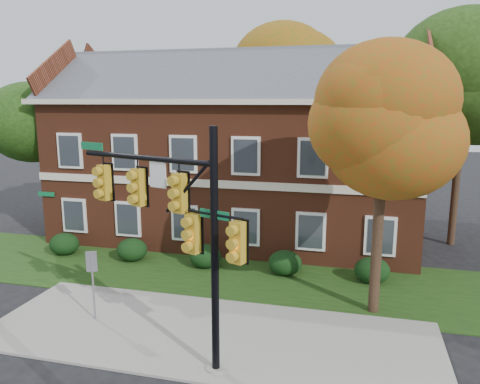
% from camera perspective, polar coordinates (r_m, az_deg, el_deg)
% --- Properties ---
extents(ground, '(120.00, 120.00, 0.00)m').
position_cam_1_polar(ground, '(14.40, -5.19, -18.86)').
color(ground, black).
rests_on(ground, ground).
extents(sidewalk, '(14.00, 5.00, 0.08)m').
position_cam_1_polar(sidewalk, '(15.21, -3.88, -16.93)').
color(sidewalk, gray).
rests_on(sidewalk, ground).
extents(grass_strip, '(30.00, 6.00, 0.04)m').
position_cam_1_polar(grass_strip, '(19.59, 0.75, -10.32)').
color(grass_strip, '#193811').
rests_on(grass_strip, ground).
extents(apartment_building, '(18.80, 8.80, 9.74)m').
position_cam_1_polar(apartment_building, '(24.59, -0.49, 6.01)').
color(apartment_building, brown).
rests_on(apartment_building, ground).
extents(hedge_far_left, '(1.40, 1.26, 1.05)m').
position_cam_1_polar(hedge_far_left, '(23.66, -20.63, -5.95)').
color(hedge_far_left, black).
rests_on(hedge_far_left, ground).
extents(hedge_left, '(1.40, 1.26, 1.05)m').
position_cam_1_polar(hedge_left, '(21.89, -13.03, -6.87)').
color(hedge_left, black).
rests_on(hedge_left, ground).
extents(hedge_center, '(1.40, 1.26, 1.05)m').
position_cam_1_polar(hedge_center, '(20.57, -4.25, -7.79)').
color(hedge_center, black).
rests_on(hedge_center, ground).
extents(hedge_right, '(1.40, 1.26, 1.05)m').
position_cam_1_polar(hedge_right, '(19.79, 5.51, -8.59)').
color(hedge_right, black).
rests_on(hedge_right, ground).
extents(hedge_far_right, '(1.40, 1.26, 1.05)m').
position_cam_1_polar(hedge_far_right, '(19.61, 15.80, -9.17)').
color(hedge_far_right, black).
rests_on(hedge_far_right, ground).
extents(tree_near_right, '(4.50, 4.25, 8.58)m').
position_cam_1_polar(tree_near_right, '(15.63, 18.05, 8.69)').
color(tree_near_right, black).
rests_on(tree_near_right, ground).
extents(tree_left_rear, '(5.40, 5.10, 8.88)m').
position_cam_1_polar(tree_left_rear, '(27.66, -21.30, 9.35)').
color(tree_left_rear, black).
rests_on(tree_left_rear, ground).
extents(tree_right_rear, '(6.30, 5.95, 10.62)m').
position_cam_1_polar(tree_right_rear, '(25.07, 26.58, 12.13)').
color(tree_right_rear, black).
rests_on(tree_right_rear, ground).
extents(tree_far_rear, '(6.84, 6.46, 11.52)m').
position_cam_1_polar(tree_far_rear, '(31.94, 5.61, 14.07)').
color(tree_far_rear, black).
rests_on(tree_far_rear, ground).
extents(traffic_signal, '(5.62, 2.09, 6.58)m').
position_cam_1_polar(traffic_signal, '(12.54, -7.48, -3.30)').
color(traffic_signal, gray).
rests_on(traffic_signal, ground).
extents(sign_post, '(0.34, 0.17, 2.42)m').
position_cam_1_polar(sign_post, '(16.11, -17.55, -9.55)').
color(sign_post, slate).
rests_on(sign_post, ground).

